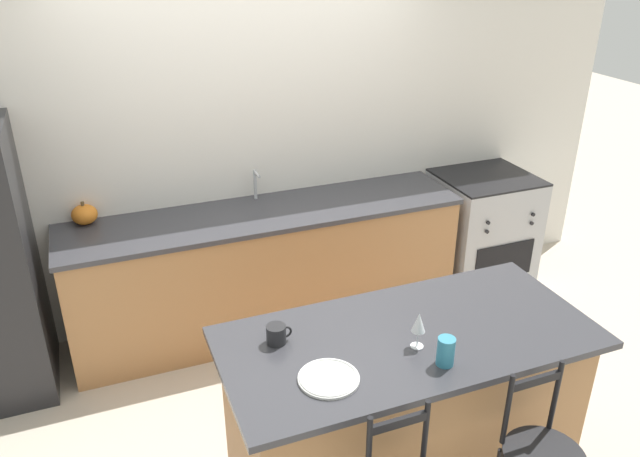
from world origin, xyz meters
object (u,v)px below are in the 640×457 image
Objects in this scene: wine_glass at (419,323)px; tumbler_cup at (446,351)px; oven_range at (480,230)px; pumpkin_decoration at (84,214)px; coffee_mug at (277,334)px; dinner_plate at (329,378)px.

tumbler_cup is at bearing -72.26° from wine_glass.
pumpkin_decoration reaches higher than oven_range.
tumbler_cup is (-1.57, -1.92, 0.55)m from oven_range.
wine_glass is 1.46× the size of coffee_mug.
wine_glass is at bearing -132.50° from oven_range.
dinner_plate is at bearing -66.83° from pumpkin_decoration.
tumbler_cup is at bearing -57.01° from pumpkin_decoration.
coffee_mug is 0.77m from tumbler_cup.
wine_glass is 2.43m from pumpkin_decoration.
tumbler_cup is at bearing -33.31° from coffee_mug.
wine_glass reaches higher than dinner_plate.
oven_range is 3.53× the size of dinner_plate.
coffee_mug is (-0.12, 0.33, 0.04)m from dinner_plate.
coffee_mug is 0.74× the size of pumpkin_decoration.
tumbler_cup is at bearing -129.19° from oven_range.
wine_glass reaches higher than tumbler_cup.
pumpkin_decoration is at bearing 175.20° from oven_range.
tumbler_cup is 0.81× the size of pumpkin_decoration.
dinner_plate is 2.16× the size of coffee_mug.
wine_glass is 1.08× the size of pumpkin_decoration.
coffee_mug is 0.91× the size of tumbler_cup.
wine_glass is (0.47, 0.07, 0.12)m from dinner_plate.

